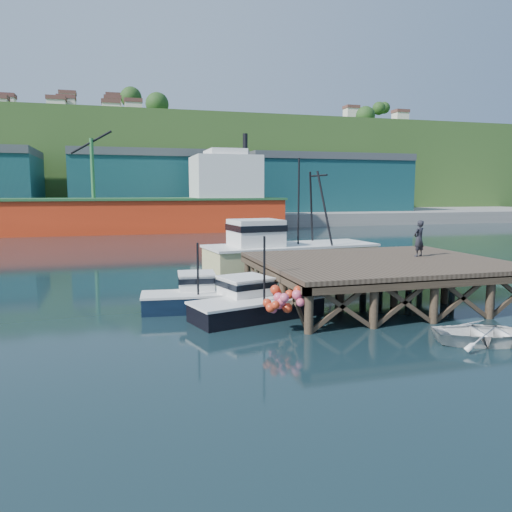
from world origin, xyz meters
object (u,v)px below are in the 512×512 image
object	(u,v)px
boat_navy	(197,296)
trawler	(287,250)
dockworker	(419,238)
dinghy	(487,333)
boat_black	(254,302)

from	to	relation	value
boat_navy	trawler	world-z (taller)	trawler
boat_navy	trawler	size ratio (longest dim) A/B	0.45
trawler	dockworker	xyz separation A→B (m)	(4.32, -8.74, 1.49)
dinghy	dockworker	size ratio (longest dim) A/B	1.97
boat_black	trawler	distance (m)	12.06
dockworker	boat_navy	bearing A→B (deg)	-21.74
trawler	dockworker	size ratio (longest dim) A/B	6.22
boat_black	dockworker	distance (m)	10.18
dinghy	boat_black	bearing A→B (deg)	66.32
trawler	dinghy	size ratio (longest dim) A/B	3.15
dinghy	trawler	bearing A→B (deg)	23.20
trawler	dinghy	xyz separation A→B (m)	(1.83, -16.95, -1.21)
boat_black	boat_navy	bearing A→B (deg)	120.42
trawler	dinghy	bearing A→B (deg)	-90.11
boat_navy	dinghy	world-z (taller)	boat_navy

